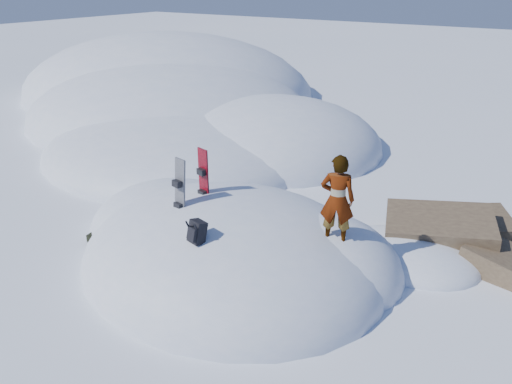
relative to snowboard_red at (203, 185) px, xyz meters
The scene contains 9 objects.
ground 1.86m from the snowboard_red, 12.47° to the right, with size 120.00×120.00×0.00m, color white.
snow_mound 1.78m from the snowboard_red, ahead, with size 8.00×6.00×3.00m.
snow_ridge 13.70m from the snowboard_red, 134.75° to the left, with size 21.50×18.50×6.40m.
rock_outcrop 5.62m from the snowboard_red, 31.63° to the left, with size 4.68×4.41×1.68m.
snowboard_red is the anchor object (origin of this frame).
snowboard_dark 0.76m from the snowboard_red, 92.74° to the right, with size 0.35×0.27×1.70m.
backpack 1.96m from the snowboard_red, 54.96° to the right, with size 0.37×0.42×0.51m.
gear_pile 2.89m from the snowboard_red, 155.45° to the right, with size 0.92×0.70×0.24m.
person 3.13m from the snowboard_red, ahead, with size 0.66×0.44×1.82m, color slate.
Camera 1 is at (5.73, -7.66, 5.90)m, focal length 35.00 mm.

